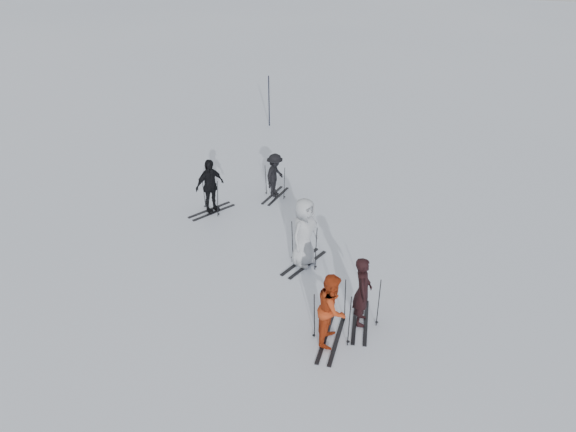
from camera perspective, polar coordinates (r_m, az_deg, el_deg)
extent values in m
plane|color=silver|center=(15.56, -1.12, -4.91)|extent=(120.00, 120.00, 0.00)
imported|color=black|center=(13.11, 7.57, -7.68)|extent=(0.51, 0.70, 1.75)
imported|color=#A83412|center=(12.53, 4.51, -9.45)|extent=(0.69, 0.87, 1.74)
imported|color=#AAAEB3|center=(15.08, 1.65, -1.74)|extent=(0.90, 1.11, 1.95)
imported|color=black|center=(18.03, -7.94, 2.97)|extent=(0.89, 1.12, 1.78)
imported|color=black|center=(18.95, -1.34, 4.09)|extent=(0.68, 1.04, 1.51)
cylinder|color=black|center=(25.67, -1.94, 11.58)|extent=(0.05, 0.05, 2.29)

